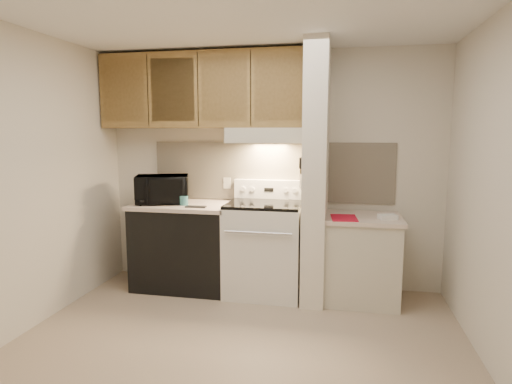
# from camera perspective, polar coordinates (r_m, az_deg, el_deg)

# --- Properties ---
(floor) EXTENTS (3.60, 3.60, 0.00)m
(floor) POSITION_cam_1_polar(r_m,az_deg,el_deg) (3.55, -2.43, -19.86)
(floor) COLOR tan
(floor) RESTS_ON ground
(ceiling) EXTENTS (3.60, 3.60, 0.00)m
(ceiling) POSITION_cam_1_polar(r_m,az_deg,el_deg) (3.25, -2.71, 23.00)
(ceiling) COLOR white
(ceiling) RESTS_ON wall_back
(wall_back) EXTENTS (3.60, 2.50, 0.02)m
(wall_back) POSITION_cam_1_polar(r_m,az_deg,el_deg) (4.63, 1.94, 2.93)
(wall_back) COLOR beige
(wall_back) RESTS_ON floor
(wall_left) EXTENTS (0.02, 3.00, 2.50)m
(wall_left) POSITION_cam_1_polar(r_m,az_deg,el_deg) (4.00, -28.46, 1.17)
(wall_left) COLOR beige
(wall_left) RESTS_ON floor
(wall_right) EXTENTS (0.02, 3.00, 2.50)m
(wall_right) POSITION_cam_1_polar(r_m,az_deg,el_deg) (3.24, 30.03, -0.33)
(wall_right) COLOR beige
(wall_right) RESTS_ON floor
(backsplash) EXTENTS (2.60, 0.02, 0.63)m
(backsplash) POSITION_cam_1_polar(r_m,az_deg,el_deg) (4.62, 1.92, 2.74)
(backsplash) COLOR beige
(backsplash) RESTS_ON wall_back
(range_body) EXTENTS (0.76, 0.65, 0.92)m
(range_body) POSITION_cam_1_polar(r_m,az_deg,el_deg) (4.43, 1.15, -7.68)
(range_body) COLOR silver
(range_body) RESTS_ON floor
(oven_window) EXTENTS (0.50, 0.01, 0.30)m
(oven_window) POSITION_cam_1_polar(r_m,az_deg,el_deg) (4.12, 0.35, -8.32)
(oven_window) COLOR black
(oven_window) RESTS_ON range_body
(oven_handle) EXTENTS (0.65, 0.02, 0.02)m
(oven_handle) POSITION_cam_1_polar(r_m,az_deg,el_deg) (4.03, 0.25, -5.46)
(oven_handle) COLOR silver
(oven_handle) RESTS_ON range_body
(cooktop) EXTENTS (0.74, 0.64, 0.03)m
(cooktop) POSITION_cam_1_polar(r_m,az_deg,el_deg) (4.33, 1.17, -1.62)
(cooktop) COLOR black
(cooktop) RESTS_ON range_body
(range_backguard) EXTENTS (0.76, 0.08, 0.20)m
(range_backguard) POSITION_cam_1_polar(r_m,az_deg,el_deg) (4.59, 1.81, 0.38)
(range_backguard) COLOR silver
(range_backguard) RESTS_ON range_body
(range_display) EXTENTS (0.10, 0.01, 0.04)m
(range_display) POSITION_cam_1_polar(r_m,az_deg,el_deg) (4.55, 1.72, 0.31)
(range_display) COLOR black
(range_display) RESTS_ON range_backguard
(range_knob_left_outer) EXTENTS (0.05, 0.02, 0.05)m
(range_knob_left_outer) POSITION_cam_1_polar(r_m,az_deg,el_deg) (4.60, -1.73, 0.40)
(range_knob_left_outer) COLOR silver
(range_knob_left_outer) RESTS_ON range_backguard
(range_knob_left_inner) EXTENTS (0.05, 0.02, 0.05)m
(range_knob_left_inner) POSITION_cam_1_polar(r_m,az_deg,el_deg) (4.58, -0.51, 0.37)
(range_knob_left_inner) COLOR silver
(range_knob_left_inner) RESTS_ON range_backguard
(range_knob_right_inner) EXTENTS (0.05, 0.02, 0.05)m
(range_knob_right_inner) POSITION_cam_1_polar(r_m,az_deg,el_deg) (4.52, 3.96, 0.25)
(range_knob_right_inner) COLOR silver
(range_knob_right_inner) RESTS_ON range_backguard
(range_knob_right_outer) EXTENTS (0.05, 0.02, 0.05)m
(range_knob_right_outer) POSITION_cam_1_polar(r_m,az_deg,el_deg) (4.51, 5.22, 0.21)
(range_knob_right_outer) COLOR silver
(range_knob_right_outer) RESTS_ON range_backguard
(dishwasher_front) EXTENTS (1.00, 0.63, 0.87)m
(dishwasher_front) POSITION_cam_1_polar(r_m,az_deg,el_deg) (4.68, -9.57, -7.26)
(dishwasher_front) COLOR black
(dishwasher_front) RESTS_ON floor
(left_countertop) EXTENTS (1.04, 0.67, 0.04)m
(left_countertop) POSITION_cam_1_polar(r_m,az_deg,el_deg) (4.58, -9.71, -1.76)
(left_countertop) COLOR beige
(left_countertop) RESTS_ON dishwasher_front
(spoon_rest) EXTENTS (0.21, 0.08, 0.01)m
(spoon_rest) POSITION_cam_1_polar(r_m,az_deg,el_deg) (4.32, -8.03, -1.96)
(spoon_rest) COLOR black
(spoon_rest) RESTS_ON left_countertop
(teal_jar) EXTENTS (0.11, 0.11, 0.10)m
(teal_jar) POSITION_cam_1_polar(r_m,az_deg,el_deg) (4.46, -9.59, -1.12)
(teal_jar) COLOR #316C71
(teal_jar) RESTS_ON left_countertop
(outlet) EXTENTS (0.08, 0.01, 0.12)m
(outlet) POSITION_cam_1_polar(r_m,az_deg,el_deg) (4.72, -3.87, 1.19)
(outlet) COLOR beige
(outlet) RESTS_ON backsplash
(microwave) EXTENTS (0.63, 0.52, 0.30)m
(microwave) POSITION_cam_1_polar(r_m,az_deg,el_deg) (4.62, -12.39, 0.36)
(microwave) COLOR black
(microwave) RESTS_ON left_countertop
(partition_pillar) EXTENTS (0.22, 0.70, 2.50)m
(partition_pillar) POSITION_cam_1_polar(r_m,az_deg,el_deg) (4.22, 8.00, 2.37)
(partition_pillar) COLOR silver
(partition_pillar) RESTS_ON floor
(pillar_trim) EXTENTS (0.01, 0.70, 0.04)m
(pillar_trim) POSITION_cam_1_polar(r_m,az_deg,el_deg) (4.23, 6.44, 3.09)
(pillar_trim) COLOR olive
(pillar_trim) RESTS_ON partition_pillar
(knife_strip) EXTENTS (0.02, 0.42, 0.04)m
(knife_strip) POSITION_cam_1_polar(r_m,az_deg,el_deg) (4.17, 6.30, 3.30)
(knife_strip) COLOR black
(knife_strip) RESTS_ON partition_pillar
(knife_blade_a) EXTENTS (0.01, 0.03, 0.16)m
(knife_blade_a) POSITION_cam_1_polar(r_m,az_deg,el_deg) (4.03, 5.91, 1.72)
(knife_blade_a) COLOR silver
(knife_blade_a) RESTS_ON knife_strip
(knife_handle_a) EXTENTS (0.02, 0.02, 0.10)m
(knife_handle_a) POSITION_cam_1_polar(r_m,az_deg,el_deg) (4.01, 5.92, 3.83)
(knife_handle_a) COLOR black
(knife_handle_a) RESTS_ON knife_strip
(knife_blade_b) EXTENTS (0.01, 0.04, 0.18)m
(knife_blade_b) POSITION_cam_1_polar(r_m,az_deg,el_deg) (4.11, 6.01, 1.69)
(knife_blade_b) COLOR silver
(knife_blade_b) RESTS_ON knife_strip
(knife_handle_b) EXTENTS (0.02, 0.02, 0.10)m
(knife_handle_b) POSITION_cam_1_polar(r_m,az_deg,el_deg) (4.08, 6.03, 3.91)
(knife_handle_b) COLOR black
(knife_handle_b) RESTS_ON knife_strip
(knife_blade_c) EXTENTS (0.01, 0.04, 0.20)m
(knife_blade_c) POSITION_cam_1_polar(r_m,az_deg,el_deg) (4.18, 6.10, 1.66)
(knife_blade_c) COLOR silver
(knife_blade_c) RESTS_ON knife_strip
(knife_handle_c) EXTENTS (0.02, 0.02, 0.10)m
(knife_handle_c) POSITION_cam_1_polar(r_m,az_deg,el_deg) (4.17, 6.14, 3.99)
(knife_handle_c) COLOR black
(knife_handle_c) RESTS_ON knife_strip
(knife_blade_d) EXTENTS (0.01, 0.04, 0.16)m
(knife_blade_d) POSITION_cam_1_polar(r_m,az_deg,el_deg) (4.27, 6.22, 2.06)
(knife_blade_d) COLOR silver
(knife_blade_d) RESTS_ON knife_strip
(knife_handle_d) EXTENTS (0.02, 0.02, 0.10)m
(knife_handle_d) POSITION_cam_1_polar(r_m,az_deg,el_deg) (4.25, 6.24, 4.06)
(knife_handle_d) COLOR black
(knife_handle_d) RESTS_ON knife_strip
(knife_blade_e) EXTENTS (0.01, 0.04, 0.18)m
(knife_blade_e) POSITION_cam_1_polar(r_m,az_deg,el_deg) (4.34, 6.31, 2.03)
(knife_blade_e) COLOR silver
(knife_blade_e) RESTS_ON knife_strip
(knife_handle_e) EXTENTS (0.02, 0.02, 0.10)m
(knife_handle_e) POSITION_cam_1_polar(r_m,az_deg,el_deg) (4.34, 6.35, 4.14)
(knife_handle_e) COLOR black
(knife_handle_e) RESTS_ON knife_strip
(oven_mitt) EXTENTS (0.03, 0.10, 0.23)m
(oven_mitt) POSITION_cam_1_polar(r_m,az_deg,el_deg) (4.41, 6.40, 1.38)
(oven_mitt) COLOR slate
(oven_mitt) RESTS_ON partition_pillar
(right_cab_base) EXTENTS (0.70, 0.60, 0.81)m
(right_cab_base) POSITION_cam_1_polar(r_m,az_deg,el_deg) (4.38, 13.86, -8.86)
(right_cab_base) COLOR beige
(right_cab_base) RESTS_ON floor
(right_countertop) EXTENTS (0.74, 0.64, 0.04)m
(right_countertop) POSITION_cam_1_polar(r_m,az_deg,el_deg) (4.28, 14.05, -3.40)
(right_countertop) COLOR beige
(right_countertop) RESTS_ON right_cab_base
(red_folder) EXTENTS (0.26, 0.34, 0.01)m
(red_folder) POSITION_cam_1_polar(r_m,az_deg,el_deg) (4.12, 11.65, -3.40)
(red_folder) COLOR #B10E24
(red_folder) RESTS_ON right_countertop
(white_box) EXTENTS (0.19, 0.15, 0.04)m
(white_box) POSITION_cam_1_polar(r_m,az_deg,el_deg) (4.19, 17.14, -3.18)
(white_box) COLOR white
(white_box) RESTS_ON right_countertop
(range_hood) EXTENTS (0.78, 0.44, 0.15)m
(range_hood) POSITION_cam_1_polar(r_m,az_deg,el_deg) (4.39, 1.49, 7.56)
(range_hood) COLOR beige
(range_hood) RESTS_ON upper_cabinets
(hood_lip) EXTENTS (0.78, 0.04, 0.06)m
(hood_lip) POSITION_cam_1_polar(r_m,az_deg,el_deg) (4.18, 0.98, 6.93)
(hood_lip) COLOR beige
(hood_lip) RESTS_ON range_hood
(upper_cabinets) EXTENTS (2.18, 0.33, 0.77)m
(upper_cabinets) POSITION_cam_1_polar(r_m,az_deg,el_deg) (4.62, -7.07, 13.24)
(upper_cabinets) COLOR olive
(upper_cabinets) RESTS_ON wall_back
(cab_door_a) EXTENTS (0.46, 0.01, 0.63)m
(cab_door_a) POSITION_cam_1_polar(r_m,az_deg,el_deg) (4.80, -17.23, 12.75)
(cab_door_a) COLOR olive
(cab_door_a) RESTS_ON upper_cabinets
(cab_gap_a) EXTENTS (0.01, 0.01, 0.73)m
(cab_gap_a) POSITION_cam_1_polar(r_m,az_deg,el_deg) (4.68, -14.23, 13.00)
(cab_gap_a) COLOR black
(cab_gap_a) RESTS_ON upper_cabinets
(cab_door_b) EXTENTS (0.46, 0.01, 0.63)m
(cab_door_b) POSITION_cam_1_polar(r_m,az_deg,el_deg) (4.57, -11.06, 13.22)
(cab_door_b) COLOR olive
(cab_door_b) RESTS_ON upper_cabinets
(cab_gap_b) EXTENTS (0.01, 0.01, 0.73)m
(cab_gap_b) POSITION_cam_1_polar(r_m,az_deg,el_deg) (4.47, -7.75, 13.41)
(cab_gap_b) COLOR black
(cab_gap_b) RESTS_ON upper_cabinets
(cab_door_c) EXTENTS (0.46, 0.01, 0.63)m
(cab_door_c) POSITION_cam_1_polar(r_m,az_deg,el_deg) (4.39, -4.29, 13.55)
(cab_door_c) COLOR olive
(cab_door_c) RESTS_ON upper_cabinets
(cab_gap_c) EXTENTS (0.01, 0.01, 0.73)m
(cab_gap_c) POSITION_cam_1_polar(r_m,az_deg,el_deg) (4.33, -0.71, 13.66)
(cab_gap_c) COLOR black
(cab_gap_c) RESTS_ON upper_cabinets
(cab_door_d) EXTENTS (0.46, 0.01, 0.63)m
(cab_door_d) POSITION_cam_1_polar(r_m,az_deg,el_deg) (4.28, 2.97, 13.71)
(cab_door_d) COLOR olive
(cab_door_d) RESTS_ON upper_cabinets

